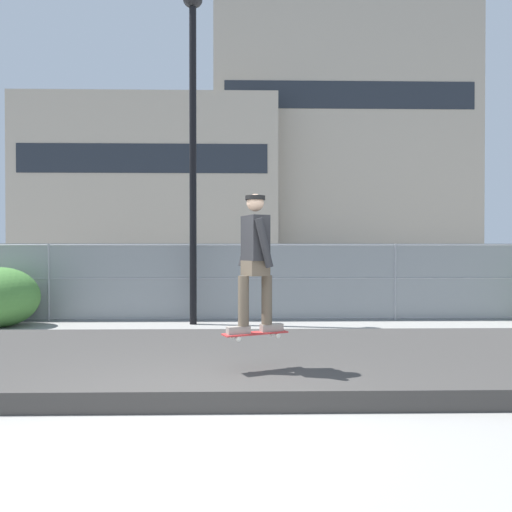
# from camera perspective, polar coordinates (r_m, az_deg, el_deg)

# --- Properties ---
(ground_plane) EXTENTS (120.00, 120.00, 0.00)m
(ground_plane) POSITION_cam_1_polar(r_m,az_deg,el_deg) (4.90, -7.96, -19.52)
(ground_plane) COLOR gray
(gravel_berm) EXTENTS (15.85, 4.00, 0.23)m
(gravel_berm) POSITION_cam_1_polar(r_m,az_deg,el_deg) (7.19, -5.62, -11.96)
(gravel_berm) COLOR #3D3A38
(gravel_berm) RESTS_ON ground_plane
(skateboard) EXTENTS (0.81, 0.50, 0.07)m
(skateboard) POSITION_cam_1_polar(r_m,az_deg,el_deg) (5.94, -0.09, -9.05)
(skateboard) COLOR #B22D2D
(skater) EXTENTS (0.70, 0.62, 1.67)m
(skater) POSITION_cam_1_polar(r_m,az_deg,el_deg) (5.85, -0.09, 0.16)
(skater) COLOR gray
(skater) RESTS_ON skateboard
(chain_fence) EXTENTS (24.95, 0.06, 1.85)m
(chain_fence) POSITION_cam_1_polar(r_m,az_deg,el_deg) (11.71, -3.85, -3.03)
(chain_fence) COLOR gray
(chain_fence) RESTS_ON ground_plane
(street_lamp) EXTENTS (0.44, 0.44, 7.55)m
(street_lamp) POSITION_cam_1_polar(r_m,az_deg,el_deg) (11.58, -7.38, 15.40)
(street_lamp) COLOR black
(street_lamp) RESTS_ON ground_plane
(parked_car_near) EXTENTS (4.51, 2.18, 1.66)m
(parked_car_near) POSITION_cam_1_polar(r_m,az_deg,el_deg) (15.30, -23.44, -2.57)
(parked_car_near) COLOR #B7BABF
(parked_car_near) RESTS_ON ground_plane
(parked_car_mid) EXTENTS (4.51, 2.17, 1.66)m
(parked_car_mid) POSITION_cam_1_polar(r_m,az_deg,el_deg) (14.71, -1.65, -2.64)
(parked_car_mid) COLOR silver
(parked_car_mid) RESTS_ON ground_plane
(library_building) EXTENTS (23.16, 14.36, 15.35)m
(library_building) POSITION_cam_1_polar(r_m,az_deg,el_deg) (50.05, -11.41, 7.54)
(library_building) COLOR #9E9384
(library_building) RESTS_ON ground_plane
(office_block) EXTENTS (24.76, 13.31, 25.45)m
(office_block) POSITION_cam_1_polar(r_m,az_deg,el_deg) (52.84, 9.38, 12.73)
(office_block) COLOR #9E9384
(office_block) RESTS_ON ground_plane
(shrub_left) EXTENTS (1.70, 1.39, 1.32)m
(shrub_left) POSITION_cam_1_polar(r_m,az_deg,el_deg) (12.16, -27.75, -4.26)
(shrub_left) COLOR #477F38
(shrub_left) RESTS_ON ground_plane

